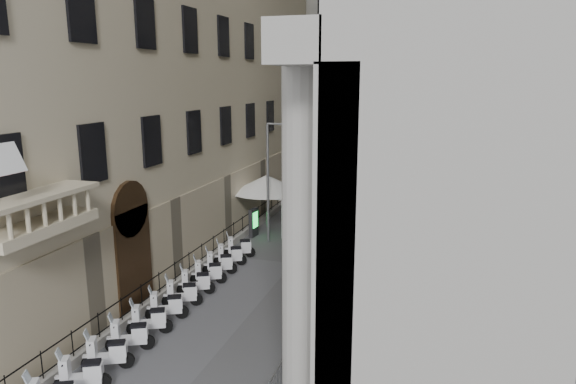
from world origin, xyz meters
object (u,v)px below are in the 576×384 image
(info_kiosk, at_px, (254,222))
(security_tent, at_px, (266,184))
(street_lamp, at_px, (272,173))
(pedestrian_b, at_px, (338,201))
(pedestrian_a, at_px, (348,226))

(info_kiosk, bearing_deg, security_tent, 87.48)
(street_lamp, bearing_deg, pedestrian_b, 77.45)
(pedestrian_a, bearing_deg, info_kiosk, 21.48)
(info_kiosk, distance_m, pedestrian_b, 8.70)
(street_lamp, xyz_separation_m, pedestrian_a, (4.35, 1.33, -3.25))
(street_lamp, bearing_deg, pedestrian_a, 19.33)
(security_tent, bearing_deg, pedestrian_b, 60.26)
(street_lamp, bearing_deg, info_kiosk, 156.22)
(street_lamp, distance_m, info_kiosk, 3.72)
(security_tent, distance_m, pedestrian_b, 7.39)
(street_lamp, distance_m, pedestrian_a, 5.59)
(pedestrian_a, relative_size, pedestrian_b, 1.28)
(security_tent, xyz_separation_m, pedestrian_b, (3.49, 6.10, -2.26))
(street_lamp, xyz_separation_m, info_kiosk, (-1.47, 0.72, -3.34))
(security_tent, relative_size, pedestrian_a, 2.26)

